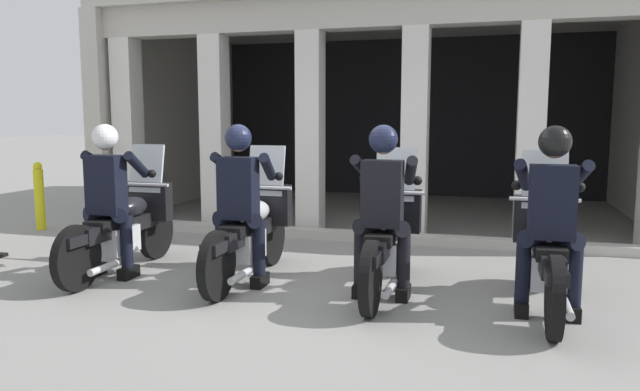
# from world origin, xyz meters

# --- Properties ---
(ground_plane) EXTENTS (80.00, 80.00, 0.00)m
(ground_plane) POSITION_xyz_m (0.00, 3.00, 0.00)
(ground_plane) COLOR gray
(station_building) EXTENTS (8.61, 5.22, 3.46)m
(station_building) POSITION_xyz_m (-0.13, 5.30, 2.15)
(station_building) COLOR black
(station_building) RESTS_ON ground
(kerb_strip) EXTENTS (8.11, 0.24, 0.12)m
(kerb_strip) POSITION_xyz_m (-0.13, 2.24, 0.06)
(kerb_strip) COLOR #B7B5AD
(kerb_strip) RESTS_ON ground
(motorcycle_far_left) EXTENTS (0.62, 2.04, 1.35)m
(motorcycle_far_left) POSITION_xyz_m (-2.12, -0.01, 0.50)
(motorcycle_far_left) COLOR black
(motorcycle_far_left) RESTS_ON ground
(police_officer_far_left) EXTENTS (0.63, 0.61, 1.58)m
(police_officer_far_left) POSITION_xyz_m (-2.12, -0.30, 0.94)
(police_officer_far_left) COLOR black
(police_officer_far_left) RESTS_ON ground
(motorcycle_center_left) EXTENTS (0.62, 2.04, 1.35)m
(motorcycle_center_left) POSITION_xyz_m (-0.71, 0.08, 0.50)
(motorcycle_center_left) COLOR black
(motorcycle_center_left) RESTS_ON ground
(police_officer_center_left) EXTENTS (0.63, 0.61, 1.58)m
(police_officer_center_left) POSITION_xyz_m (-0.71, -0.20, 0.94)
(police_officer_center_left) COLOR black
(police_officer_center_left) RESTS_ON ground
(motorcycle_center_right) EXTENTS (0.62, 2.04, 1.35)m
(motorcycle_center_right) POSITION_xyz_m (0.71, 0.05, 0.50)
(motorcycle_center_right) COLOR black
(motorcycle_center_right) RESTS_ON ground
(police_officer_center_right) EXTENTS (0.63, 0.61, 1.58)m
(police_officer_center_right) POSITION_xyz_m (0.71, -0.24, 0.94)
(police_officer_center_right) COLOR black
(police_officer_center_right) RESTS_ON ground
(motorcycle_far_right) EXTENTS (0.62, 2.04, 1.35)m
(motorcycle_far_right) POSITION_xyz_m (2.12, -0.11, 0.50)
(motorcycle_far_right) COLOR black
(motorcycle_far_right) RESTS_ON ground
(police_officer_far_right) EXTENTS (0.63, 0.61, 1.58)m
(police_officer_far_right) POSITION_xyz_m (2.12, -0.39, 0.94)
(police_officer_far_right) COLOR black
(police_officer_far_right) RESTS_ON ground
(bollard_kerbside) EXTENTS (0.14, 0.14, 1.01)m
(bollard_kerbside) POSITION_xyz_m (-4.75, 1.71, 0.50)
(bollard_kerbside) COLOR yellow
(bollard_kerbside) RESTS_ON ground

